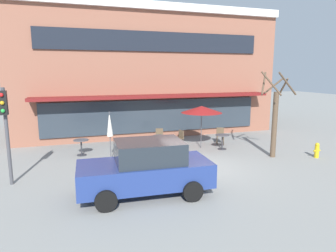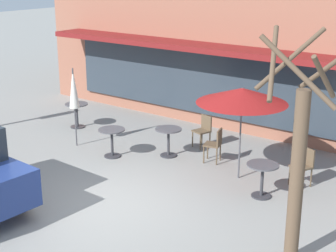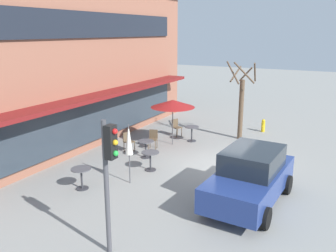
% 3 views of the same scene
% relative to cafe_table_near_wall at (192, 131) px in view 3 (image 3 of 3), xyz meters
% --- Properties ---
extents(ground_plane, '(80.00, 80.00, 0.00)m').
position_rel_cafe_table_near_wall_xyz_m(ground_plane, '(-2.50, -2.38, -0.52)').
color(ground_plane, gray).
extents(building_facade, '(16.10, 9.10, 7.78)m').
position_rel_cafe_table_near_wall_xyz_m(building_facade, '(-2.50, 7.58, 3.37)').
color(building_facade, '#935B47').
rests_on(building_facade, ground).
extents(cafe_table_near_wall, '(0.70, 0.70, 0.76)m').
position_rel_cafe_table_near_wall_xyz_m(cafe_table_near_wall, '(0.00, 0.00, 0.00)').
color(cafe_table_near_wall, '#333338').
rests_on(cafe_table_near_wall, ground).
extents(cafe_table_streetside, '(0.70, 0.70, 0.76)m').
position_rel_cafe_table_near_wall_xyz_m(cafe_table_streetside, '(-6.89, 1.06, 0.00)').
color(cafe_table_streetside, '#333338').
rests_on(cafe_table_streetside, ground).
extents(cafe_table_by_tree, '(0.70, 0.70, 0.76)m').
position_rel_cafe_table_near_wall_xyz_m(cafe_table_by_tree, '(-4.28, -0.16, 0.00)').
color(cafe_table_by_tree, '#333338').
rests_on(cafe_table_by_tree, ground).
extents(cafe_table_mid_patio, '(0.70, 0.70, 0.76)m').
position_rel_cafe_table_near_wall_xyz_m(cafe_table_mid_patio, '(-3.12, 0.77, 0.00)').
color(cafe_table_mid_patio, '#333338').
rests_on(cafe_table_mid_patio, ground).
extents(patio_umbrella_green_folded, '(0.28, 0.28, 2.20)m').
position_rel_cafe_table_near_wall_xyz_m(patio_umbrella_green_folded, '(-5.68, -0.12, 1.11)').
color(patio_umbrella_green_folded, '#4C4C51').
rests_on(patio_umbrella_green_folded, ground).
extents(patio_umbrella_cream_folded, '(2.10, 2.10, 2.20)m').
position_rel_cafe_table_near_wall_xyz_m(patio_umbrella_cream_folded, '(-0.91, 0.60, 1.51)').
color(patio_umbrella_cream_folded, '#4C4C51').
rests_on(patio_umbrella_cream_folded, ground).
extents(cafe_chair_0, '(0.52, 0.52, 0.89)m').
position_rel_cafe_table_near_wall_xyz_m(cafe_chair_0, '(0.47, 1.12, 0.01)').
color(cafe_chair_0, brown).
rests_on(cafe_chair_0, ground).
extents(cafe_chair_1, '(0.50, 0.50, 0.89)m').
position_rel_cafe_table_near_wall_xyz_m(cafe_chair_1, '(-2.78, 1.92, 0.01)').
color(cafe_chair_1, brown).
rests_on(cafe_chair_1, ground).
extents(cafe_chair_2, '(0.50, 0.50, 0.89)m').
position_rel_cafe_table_near_wall_xyz_m(cafe_chair_2, '(-1.90, 1.12, 0.01)').
color(cafe_chair_2, brown).
rests_on(cafe_chair_2, ground).
extents(parked_sedan, '(4.28, 2.18, 1.76)m').
position_rel_cafe_table_near_wall_xyz_m(parked_sedan, '(-5.09, -4.35, 0.36)').
color(parked_sedan, navy).
rests_on(parked_sedan, ground).
extents(street_tree, '(1.55, 1.56, 3.94)m').
position_rel_cafe_table_near_wall_xyz_m(street_tree, '(1.55, -1.98, 1.35)').
color(street_tree, brown).
rests_on(street_tree, ground).
extents(traffic_light_pole, '(0.26, 0.43, 3.40)m').
position_rel_cafe_table_near_wall_xyz_m(traffic_light_pole, '(-9.40, -2.12, 1.78)').
color(traffic_light_pole, '#47474C').
rests_on(traffic_light_pole, ground).
extents(fire_hydrant, '(0.36, 0.20, 0.71)m').
position_rel_cafe_table_near_wall_xyz_m(fire_hydrant, '(3.42, -2.73, -0.16)').
color(fire_hydrant, gold).
rests_on(fire_hydrant, ground).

